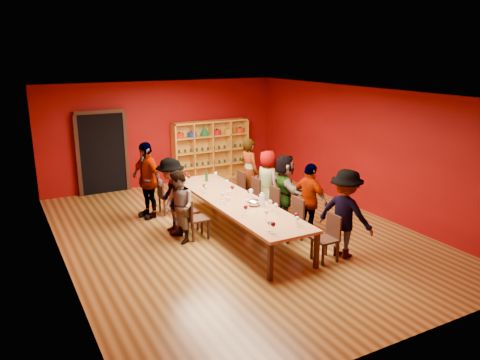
# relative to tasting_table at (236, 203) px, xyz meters

# --- Properties ---
(room_shell) EXTENTS (7.10, 9.10, 3.04)m
(room_shell) POSITION_rel_tasting_table_xyz_m (0.00, 0.00, 0.80)
(room_shell) COLOR brown
(room_shell) RESTS_ON ground
(tasting_table) EXTENTS (1.10, 4.50, 0.75)m
(tasting_table) POSITION_rel_tasting_table_xyz_m (0.00, 0.00, 0.00)
(tasting_table) COLOR #AC7347
(tasting_table) RESTS_ON ground
(doorway) EXTENTS (1.40, 0.17, 2.30)m
(doorway) POSITION_rel_tasting_table_xyz_m (-1.80, 4.43, 0.42)
(doorway) COLOR black
(doorway) RESTS_ON ground
(shelving_unit) EXTENTS (2.40, 0.40, 1.80)m
(shelving_unit) POSITION_rel_tasting_table_xyz_m (1.40, 4.32, 0.28)
(shelving_unit) COLOR gold
(shelving_unit) RESTS_ON ground
(chair_person_left_2) EXTENTS (0.42, 0.42, 0.89)m
(chair_person_left_2) POSITION_rel_tasting_table_xyz_m (-0.91, 0.17, -0.20)
(chair_person_left_2) COLOR black
(chair_person_left_2) RESTS_ON ground
(person_left_2) EXTENTS (0.45, 0.76, 1.50)m
(person_left_2) POSITION_rel_tasting_table_xyz_m (-1.23, 0.17, 0.05)
(person_left_2) COLOR #527DA9
(person_left_2) RESTS_ON ground
(chair_person_left_3) EXTENTS (0.42, 0.42, 0.89)m
(chair_person_left_3) POSITION_rel_tasting_table_xyz_m (-0.91, 0.75, -0.20)
(chair_person_left_3) COLOR black
(chair_person_left_3) RESTS_ON ground
(person_left_3) EXTENTS (0.55, 1.11, 1.65)m
(person_left_3) POSITION_rel_tasting_table_xyz_m (-1.18, 0.75, 0.13)
(person_left_3) COLOR pink
(person_left_3) RESTS_ON ground
(chair_person_left_4) EXTENTS (0.42, 0.42, 0.89)m
(chair_person_left_4) POSITION_rel_tasting_table_xyz_m (-0.91, 1.93, -0.20)
(chair_person_left_4) COLOR black
(chair_person_left_4) RESTS_ON ground
(person_left_4) EXTENTS (0.79, 1.16, 1.81)m
(person_left_4) POSITION_rel_tasting_table_xyz_m (-1.34, 1.93, 0.21)
(person_left_4) COLOR silver
(person_left_4) RESTS_ON ground
(chair_person_right_0) EXTENTS (0.42, 0.42, 0.89)m
(chair_person_right_0) POSITION_rel_tasting_table_xyz_m (0.91, -1.98, -0.20)
(chair_person_right_0) COLOR black
(chair_person_right_0) RESTS_ON ground
(person_right_0) EXTENTS (0.85, 1.20, 1.72)m
(person_right_0) POSITION_rel_tasting_table_xyz_m (1.28, -1.98, 0.16)
(person_right_0) COLOR #161D3D
(person_right_0) RESTS_ON ground
(chair_person_right_1) EXTENTS (0.42, 0.42, 0.89)m
(chair_person_right_1) POSITION_rel_tasting_table_xyz_m (0.91, -0.83, -0.20)
(chair_person_right_1) COLOR black
(chair_person_right_1) RESTS_ON ground
(person_right_1) EXTENTS (0.60, 1.00, 1.59)m
(person_right_1) POSITION_rel_tasting_table_xyz_m (1.31, -0.83, 0.09)
(person_right_1) COLOR #131936
(person_right_1) RESTS_ON ground
(chair_person_right_2) EXTENTS (0.42, 0.42, 0.89)m
(chair_person_right_2) POSITION_rel_tasting_table_xyz_m (0.91, 0.08, -0.20)
(chair_person_right_2) COLOR black
(chair_person_right_2) RESTS_ON ground
(person_right_2) EXTENTS (0.73, 1.54, 1.60)m
(person_right_2) POSITION_rel_tasting_table_xyz_m (1.28, 0.08, 0.10)
(person_right_2) COLOR #131635
(person_right_2) RESTS_ON ground
(chair_person_right_3) EXTENTS (0.42, 0.42, 0.89)m
(chair_person_right_3) POSITION_rel_tasting_table_xyz_m (0.91, 0.91, -0.20)
(chair_person_right_3) COLOR black
(chair_person_right_3) RESTS_ON ground
(person_right_3) EXTENTS (0.45, 0.77, 1.53)m
(person_right_3) POSITION_rel_tasting_table_xyz_m (1.34, 0.91, 0.06)
(person_right_3) COLOR #121732
(person_right_3) RESTS_ON ground
(chair_person_right_4) EXTENTS (0.42, 0.42, 0.89)m
(chair_person_right_4) POSITION_rel_tasting_table_xyz_m (0.91, 1.66, -0.20)
(chair_person_right_4) COLOR black
(chair_person_right_4) RESTS_ON ground
(person_right_4) EXTENTS (0.55, 0.69, 1.71)m
(person_right_4) POSITION_rel_tasting_table_xyz_m (1.25, 1.66, 0.15)
(person_right_4) COLOR #4F5054
(person_right_4) RESTS_ON ground
(wine_glass_0) EXTENTS (0.08, 0.08, 0.21)m
(wine_glass_0) POSITION_rel_tasting_table_xyz_m (-0.26, -0.89, 0.20)
(wine_glass_0) COLOR white
(wine_glass_0) RESTS_ON tasting_table
(wine_glass_1) EXTENTS (0.08, 0.08, 0.21)m
(wine_glass_1) POSITION_rel_tasting_table_xyz_m (-0.30, -1.80, 0.20)
(wine_glass_1) COLOR white
(wine_glass_1) RESTS_ON tasting_table
(wine_glass_2) EXTENTS (0.08, 0.08, 0.21)m
(wine_glass_2) POSITION_rel_tasting_table_xyz_m (0.32, -0.85, 0.20)
(wine_glass_2) COLOR white
(wine_glass_2) RESTS_ON tasting_table
(wine_glass_3) EXTENTS (0.07, 0.07, 0.18)m
(wine_glass_3) POSITION_rel_tasting_table_xyz_m (0.35, 0.07, 0.18)
(wine_glass_3) COLOR white
(wine_glass_3) RESTS_ON tasting_table
(wine_glass_4) EXTENTS (0.07, 0.07, 0.18)m
(wine_glass_4) POSITION_rel_tasting_table_xyz_m (0.36, 1.77, 0.18)
(wine_glass_4) COLOR white
(wine_glass_4) RESTS_ON tasting_table
(wine_glass_5) EXTENTS (0.08, 0.08, 0.21)m
(wine_glass_5) POSITION_rel_tasting_table_xyz_m (0.14, 0.44, 0.20)
(wine_glass_5) COLOR white
(wine_glass_5) RESTS_ON tasting_table
(wine_glass_6) EXTENTS (0.08, 0.08, 0.21)m
(wine_glass_6) POSITION_rel_tasting_table_xyz_m (0.34, -1.73, 0.20)
(wine_glass_6) COLOR white
(wine_glass_6) RESTS_ON tasting_table
(wine_glass_7) EXTENTS (0.08, 0.08, 0.20)m
(wine_glass_7) POSITION_rel_tasting_table_xyz_m (-0.27, 0.12, 0.19)
(wine_glass_7) COLOR white
(wine_glass_7) RESTS_ON tasting_table
(wine_glass_8) EXTENTS (0.08, 0.08, 0.21)m
(wine_glass_8) POSITION_rel_tasting_table_xyz_m (0.30, -1.08, 0.20)
(wine_glass_8) COLOR white
(wine_glass_8) RESTS_ON tasting_table
(wine_glass_9) EXTENTS (0.08, 0.08, 0.20)m
(wine_glass_9) POSITION_rel_tasting_table_xyz_m (-0.04, -1.29, 0.19)
(wine_glass_9) COLOR white
(wine_glass_9) RESTS_ON tasting_table
(wine_glass_10) EXTENTS (0.08, 0.08, 0.19)m
(wine_glass_10) POSITION_rel_tasting_table_xyz_m (-0.36, 0.77, 0.19)
(wine_glass_10) COLOR white
(wine_glass_10) RESTS_ON tasting_table
(wine_glass_11) EXTENTS (0.08, 0.08, 0.19)m
(wine_glass_11) POSITION_rel_tasting_table_xyz_m (-0.04, -0.54, 0.19)
(wine_glass_11) COLOR white
(wine_glass_11) RESTS_ON tasting_table
(wine_glass_12) EXTENTS (0.09, 0.09, 0.22)m
(wine_glass_12) POSITION_rel_tasting_table_xyz_m (0.34, -0.03, 0.21)
(wine_glass_12) COLOR white
(wine_glass_12) RESTS_ON tasting_table
(wine_glass_13) EXTENTS (0.07, 0.07, 0.18)m
(wine_glass_13) POSITION_rel_tasting_table_xyz_m (0.29, 1.00, 0.18)
(wine_glass_13) COLOR white
(wine_glass_13) RESTS_ON tasting_table
(wine_glass_14) EXTENTS (0.09, 0.09, 0.21)m
(wine_glass_14) POSITION_rel_tasting_table_xyz_m (-0.37, 1.72, 0.21)
(wine_glass_14) COLOR white
(wine_glass_14) RESTS_ON tasting_table
(wine_glass_15) EXTENTS (0.09, 0.09, 0.21)m
(wine_glass_15) POSITION_rel_tasting_table_xyz_m (-0.29, -1.92, 0.20)
(wine_glass_15) COLOR white
(wine_glass_15) RESTS_ON tasting_table
(wine_glass_16) EXTENTS (0.07, 0.07, 0.18)m
(wine_glass_16) POSITION_rel_tasting_table_xyz_m (-0.28, -0.15, 0.18)
(wine_glass_16) COLOR white
(wine_glass_16) RESTS_ON tasting_table
(wine_glass_17) EXTENTS (0.08, 0.08, 0.19)m
(wine_glass_17) POSITION_rel_tasting_table_xyz_m (0.27, -1.85, 0.19)
(wine_glass_17) COLOR white
(wine_glass_17) RESTS_ON tasting_table
(wine_glass_18) EXTENTS (0.09, 0.09, 0.22)m
(wine_glass_18) POSITION_rel_tasting_table_xyz_m (-0.34, 1.96, 0.21)
(wine_glass_18) COLOR white
(wine_glass_18) RESTS_ON tasting_table
(wine_glass_19) EXTENTS (0.08, 0.08, 0.19)m
(wine_glass_19) POSITION_rel_tasting_table_xyz_m (-0.34, 0.89, 0.19)
(wine_glass_19) COLOR white
(wine_glass_19) RESTS_ON tasting_table
(spittoon_bowl) EXTENTS (0.27, 0.27, 0.15)m
(spittoon_bowl) POSITION_rel_tasting_table_xyz_m (0.17, -0.47, 0.12)
(spittoon_bowl) COLOR silver
(spittoon_bowl) RESTS_ON tasting_table
(carafe_a) EXTENTS (0.12, 0.12, 0.24)m
(carafe_a) POSITION_rel_tasting_table_xyz_m (-0.12, 0.09, 0.16)
(carafe_a) COLOR white
(carafe_a) RESTS_ON tasting_table
(carafe_b) EXTENTS (0.11, 0.11, 0.29)m
(carafe_b) POSITION_rel_tasting_table_xyz_m (0.29, -0.58, 0.18)
(carafe_b) COLOR white
(carafe_b) RESTS_ON tasting_table
(wine_bottle) EXTENTS (0.07, 0.07, 0.30)m
(wine_bottle) POSITION_rel_tasting_table_xyz_m (0.07, 1.69, 0.16)
(wine_bottle) COLOR #153B1B
(wine_bottle) RESTS_ON tasting_table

